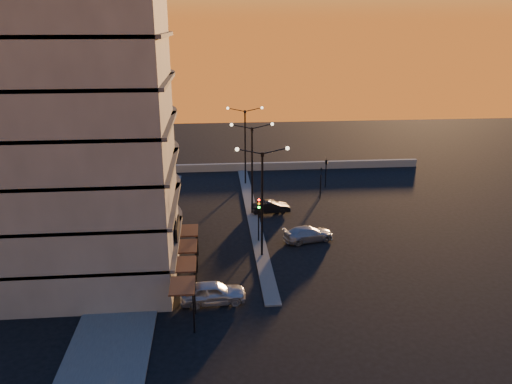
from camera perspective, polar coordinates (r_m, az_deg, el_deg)
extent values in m
plane|color=black|center=(42.63, 0.68, -7.33)|extent=(120.00, 120.00, 0.00)
cube|color=#4D4D4B|center=(46.52, -12.87, -5.44)|extent=(5.00, 40.00, 0.12)
cube|color=#4D4D4B|center=(51.74, -0.44, -2.42)|extent=(1.20, 36.00, 0.12)
cube|color=gray|center=(66.90, 0.13, 2.92)|extent=(44.00, 0.50, 1.00)
cylinder|color=slate|center=(41.80, -19.27, 9.13)|extent=(14.00, 14.00, 25.00)
cube|color=slate|center=(37.03, -21.04, 7.81)|extent=(14.00, 10.00, 25.00)
cylinder|color=black|center=(44.75, -17.79, -4.73)|extent=(14.16, 14.16, 2.40)
cube|color=black|center=(39.24, -8.96, -4.19)|extent=(0.15, 3.20, 1.20)
cylinder|color=black|center=(40.86, 0.70, -1.66)|extent=(0.18, 0.18, 9.00)
cube|color=black|center=(39.54, 0.73, 4.33)|extent=(0.25, 0.25, 0.35)
sphere|color=#FFE5B2|center=(39.28, -2.18, 4.90)|extent=(0.32, 0.32, 0.32)
sphere|color=#FFE5B2|center=(39.68, 3.62, 5.02)|extent=(0.32, 0.32, 0.32)
cylinder|color=black|center=(50.31, -0.45, 2.30)|extent=(0.18, 0.18, 9.00)
cube|color=black|center=(49.24, -0.47, 7.22)|extent=(0.25, 0.25, 0.35)
sphere|color=#FFE5B2|center=(49.04, -2.82, 7.68)|extent=(0.32, 0.32, 0.32)
sphere|color=#FFE5B2|center=(49.36, 1.87, 7.77)|extent=(0.32, 0.32, 0.32)
cylinder|color=black|center=(59.94, -1.24, 5.00)|extent=(0.18, 0.18, 9.00)
cube|color=black|center=(59.05, -1.27, 9.15)|extent=(0.25, 0.25, 0.35)
sphere|color=#FFE5B2|center=(58.88, -3.25, 9.54)|extent=(0.32, 0.32, 0.32)
sphere|color=#FFE5B2|center=(59.14, 0.68, 9.61)|extent=(0.32, 0.32, 0.32)
cylinder|color=black|center=(44.70, 0.30, -3.80)|extent=(0.12, 0.12, 3.20)
cube|color=black|center=(43.75, 0.32, -1.29)|extent=(0.28, 0.16, 1.00)
sphere|color=#FF0C05|center=(43.54, 0.34, -0.91)|extent=(0.20, 0.20, 0.20)
sphere|color=orange|center=(43.65, 0.34, -1.34)|extent=(0.20, 0.20, 0.20)
sphere|color=#0CFF26|center=(43.78, 0.34, -1.77)|extent=(0.20, 0.20, 0.20)
cylinder|color=black|center=(56.18, 7.37, 0.61)|extent=(0.12, 0.12, 2.80)
imported|color=black|center=(55.65, 7.45, 2.37)|extent=(0.13, 0.16, 0.80)
cylinder|color=black|center=(60.23, 7.97, 1.83)|extent=(0.12, 0.12, 2.80)
imported|color=black|center=(59.73, 8.05, 3.48)|extent=(0.42, 1.99, 0.80)
imported|color=#ADAEB5|center=(35.87, -4.95, -11.37)|extent=(4.73, 2.14, 1.58)
imported|color=black|center=(51.78, 1.71, -1.71)|extent=(4.06, 1.81, 1.29)
imported|color=#96979D|center=(45.47, 5.99, -4.77)|extent=(4.96, 2.95, 1.35)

